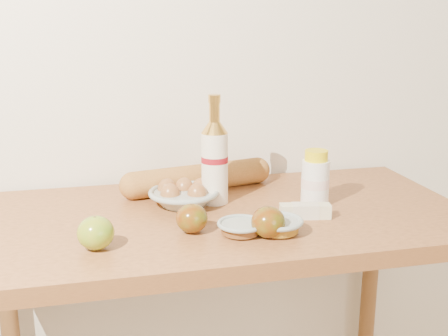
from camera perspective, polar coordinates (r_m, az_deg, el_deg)
The scene contains 12 objects.
back_wall at distance 1.60m, azimuth -3.04°, elevation 13.04°, with size 3.50×0.02×2.60m, color silver.
table at distance 1.41m, azimuth -0.28°, elevation -9.30°, with size 1.20×0.60×0.90m.
bourbon_bottle at distance 1.40m, azimuth -0.96°, elevation 0.83°, with size 0.08×0.08×0.28m.
cream_bottle at distance 1.42m, azimuth 9.26°, elevation -1.15°, with size 0.08×0.08×0.14m.
egg_bowl at distance 1.41m, azimuth -4.10°, elevation -2.77°, with size 0.21×0.21×0.06m.
baguette at distance 1.52m, azimuth -2.65°, elevation -0.98°, with size 0.44×0.16×0.07m.
apple_yellowgreen at distance 1.17m, azimuth -12.90°, elevation -6.44°, with size 0.08×0.08×0.07m.
apple_redgreen_front at distance 1.23m, azimuth -3.29°, elevation -5.13°, with size 0.08×0.08×0.06m.
apple_redgreen_right at distance 1.21m, azimuth 4.51°, elevation -5.50°, with size 0.09×0.09×0.07m.
sugar_bowl at distance 1.23m, azimuth 1.70°, elevation -6.06°, with size 0.12×0.12×0.03m.
syrup_bowl at distance 1.24m, azimuth 5.44°, elevation -5.82°, with size 0.13×0.13×0.03m.
butter_stick at distance 1.34m, azimuth 8.24°, elevation -4.35°, with size 0.12×0.06×0.04m.
Camera 1 is at (-0.29, -0.07, 1.36)m, focal length 45.00 mm.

